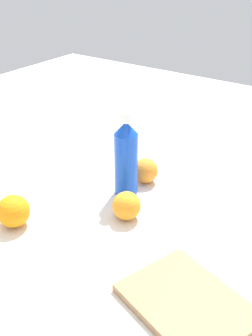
{
  "coord_description": "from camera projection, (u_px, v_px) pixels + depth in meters",
  "views": [
    {
      "loc": [
        -0.59,
        0.75,
        0.62
      ],
      "look_at": [
        -0.04,
        -0.04,
        0.08
      ],
      "focal_mm": 43.05,
      "sensor_mm": 36.0,
      "label": 1
    }
  ],
  "objects": [
    {
      "name": "ground_plane",
      "position": [
        107.0,
        195.0,
        1.13
      ],
      "size": [
        2.4,
        2.4,
        0.0
      ],
      "primitive_type": "plane",
      "color": "silver"
    },
    {
      "name": "water_bottle",
      "position": [
        126.0,
        158.0,
        1.09
      ],
      "size": [
        0.06,
        0.06,
        0.24
      ],
      "rotation": [
        0.0,
        0.0,
        3.61
      ],
      "color": "blue",
      "rests_on": "ground_plane"
    },
    {
      "name": "orange_2",
      "position": [
        127.0,
        206.0,
        1.02
      ],
      "size": [
        0.07,
        0.07,
        0.07
      ],
      "primitive_type": "sphere",
      "color": "orange",
      "rests_on": "ground_plane"
    },
    {
      "name": "cutting_board",
      "position": [
        187.0,
        303.0,
        0.78
      ],
      "size": [
        0.29,
        0.25,
        0.02
      ],
      "primitive_type": "cube",
      "rotation": [
        0.0,
        0.0,
        -0.31
      ],
      "color": "#99724C",
      "rests_on": "ground_plane"
    },
    {
      "name": "orange_0",
      "position": [
        13.0,
        211.0,
        0.99
      ],
      "size": [
        0.08,
        0.08,
        0.08
      ],
      "primitive_type": "sphere",
      "color": "orange",
      "rests_on": "ground_plane"
    },
    {
      "name": "orange_1",
      "position": [
        145.0,
        171.0,
        1.18
      ],
      "size": [
        0.07,
        0.07,
        0.07
      ],
      "primitive_type": "sphere",
      "color": "orange",
      "rests_on": "ground_plane"
    }
  ]
}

